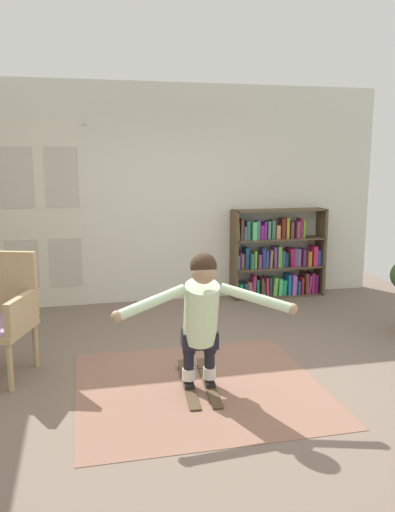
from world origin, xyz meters
TOP-DOWN VIEW (x-y plane):
  - ground_plane at (0.00, 0.00)m, footprint 7.20×7.20m
  - back_wall at (0.00, 2.60)m, footprint 6.00×0.10m
  - double_door at (-1.62, 2.54)m, footprint 1.22×0.05m
  - rug at (-0.20, -0.27)m, footprint 2.07×1.95m
  - bookshelf at (1.53, 2.39)m, footprint 1.33×0.30m
  - skis_pair at (-0.20, -0.24)m, footprint 0.34×0.90m
  - person_skier at (-0.21, -0.40)m, footprint 1.44×0.61m

SIDE VIEW (x-z plane):
  - ground_plane at x=0.00m, z-range 0.00..0.00m
  - rug at x=-0.20m, z-range 0.00..0.01m
  - skis_pair at x=-0.20m, z-range -0.01..0.06m
  - bookshelf at x=1.53m, z-range -0.07..1.17m
  - person_skier at x=-0.21m, z-range 0.14..1.28m
  - double_door at x=-1.62m, z-range 0.01..2.46m
  - back_wall at x=0.00m, z-range 0.00..2.90m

